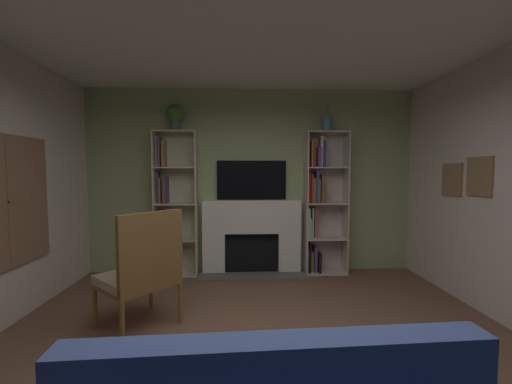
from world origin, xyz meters
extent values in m
cube|color=#9EB076|center=(0.00, 2.75, 1.40)|extent=(5.09, 0.06, 2.80)
cube|color=#90704D|center=(2.47, 1.19, 1.50)|extent=(0.03, 0.37, 0.43)
cube|color=#437250|center=(2.46, 1.19, 1.50)|extent=(0.01, 0.31, 0.37)
cube|color=#90704D|center=(2.47, 1.65, 1.45)|extent=(0.03, 0.36, 0.40)
cube|color=#4D6E98|center=(2.46, 1.65, 1.45)|extent=(0.01, 0.30, 0.34)
cube|color=#8B6247|center=(-2.47, 1.00, 1.25)|extent=(0.04, 1.27, 1.34)
cube|color=silver|center=(-2.45, 1.00, 1.25)|extent=(0.01, 1.17, 1.24)
cube|color=#8B6247|center=(-2.45, 1.00, 1.25)|extent=(0.01, 0.02, 1.24)
cube|color=#8B6247|center=(-2.45, 1.00, 1.25)|extent=(0.01, 1.17, 0.02)
cube|color=white|center=(-0.58, 2.62, 0.31)|extent=(0.33, 0.21, 0.61)
cube|color=white|center=(0.58, 2.62, 0.31)|extent=(0.33, 0.21, 0.61)
cube|color=white|center=(0.00, 2.62, 0.86)|extent=(1.48, 0.21, 0.50)
cube|color=black|center=(0.00, 2.68, 0.31)|extent=(0.82, 0.08, 0.61)
cube|color=#5A5751|center=(0.00, 2.36, 0.01)|extent=(1.58, 0.30, 0.03)
cube|color=black|center=(0.00, 2.69, 1.42)|extent=(1.05, 0.06, 0.60)
cube|color=beige|center=(-1.43, 2.56, 1.07)|extent=(0.02, 0.31, 2.14)
cube|color=beige|center=(-0.82, 2.56, 1.07)|extent=(0.02, 0.31, 2.14)
cube|color=beige|center=(-1.12, 2.71, 1.07)|extent=(0.63, 0.02, 2.14)
cube|color=beige|center=(-1.12, 2.56, 0.01)|extent=(0.59, 0.31, 0.02)
cube|color=#B0361B|center=(-1.40, 2.60, 0.24)|extent=(0.03, 0.20, 0.44)
cube|color=olive|center=(-1.35, 2.58, 0.18)|extent=(0.03, 0.25, 0.33)
cube|color=#2E744C|center=(-1.30, 2.60, 0.16)|extent=(0.04, 0.20, 0.29)
cube|color=beige|center=(-1.26, 2.57, 0.25)|extent=(0.04, 0.26, 0.46)
cube|color=olive|center=(-1.21, 2.58, 0.22)|extent=(0.04, 0.24, 0.41)
cube|color=#5E277D|center=(-1.17, 2.58, 0.19)|extent=(0.02, 0.25, 0.34)
cube|color=beige|center=(-1.12, 2.56, 0.54)|extent=(0.59, 0.31, 0.02)
cube|color=navy|center=(-1.39, 2.58, 0.70)|extent=(0.03, 0.24, 0.32)
cube|color=#50317C|center=(-1.35, 2.57, 0.75)|extent=(0.04, 0.26, 0.42)
cube|color=olive|center=(-1.30, 2.57, 0.71)|extent=(0.04, 0.26, 0.33)
cube|color=#32784E|center=(-1.26, 2.59, 0.69)|extent=(0.04, 0.22, 0.30)
cube|color=beige|center=(-1.21, 2.61, 0.73)|extent=(0.03, 0.19, 0.36)
cube|color=#34438D|center=(-1.17, 2.58, 0.71)|extent=(0.03, 0.24, 0.32)
cube|color=beige|center=(-1.12, 2.56, 1.07)|extent=(0.59, 0.31, 0.02)
cube|color=#4C3D71|center=(-1.40, 2.61, 1.32)|extent=(0.03, 0.18, 0.47)
cube|color=brown|center=(-1.36, 2.60, 1.27)|extent=(0.03, 0.21, 0.38)
cube|color=#A77B35|center=(-1.31, 2.60, 1.28)|extent=(0.02, 0.20, 0.39)
cube|color=#593B6D|center=(-1.27, 2.57, 1.27)|extent=(0.03, 0.26, 0.39)
cube|color=beige|center=(-1.12, 2.56, 1.61)|extent=(0.59, 0.31, 0.02)
cube|color=beige|center=(-1.40, 2.61, 1.84)|extent=(0.02, 0.19, 0.44)
cube|color=#603764|center=(-1.35, 2.58, 1.83)|extent=(0.04, 0.24, 0.43)
cube|color=olive|center=(-1.30, 2.60, 1.81)|extent=(0.04, 0.20, 0.39)
cube|color=beige|center=(-1.12, 2.56, 2.14)|extent=(0.59, 0.31, 0.02)
cube|color=beige|center=(0.82, 2.55, 1.07)|extent=(0.02, 0.33, 2.14)
cube|color=beige|center=(1.43, 2.55, 1.07)|extent=(0.02, 0.33, 2.14)
cube|color=beige|center=(1.12, 2.71, 1.07)|extent=(0.63, 0.02, 2.14)
cube|color=beige|center=(1.12, 2.55, 0.01)|extent=(0.59, 0.33, 0.02)
cube|color=navy|center=(0.85, 2.58, 0.20)|extent=(0.03, 0.24, 0.36)
cube|color=black|center=(0.88, 2.58, 0.24)|extent=(0.02, 0.24, 0.45)
cube|color=olive|center=(0.93, 2.61, 0.17)|extent=(0.04, 0.18, 0.30)
cube|color=#573E75|center=(0.97, 2.59, 0.21)|extent=(0.04, 0.21, 0.39)
cube|color=black|center=(1.03, 2.57, 0.17)|extent=(0.04, 0.26, 0.30)
cube|color=beige|center=(1.12, 2.55, 0.54)|extent=(0.59, 0.33, 0.02)
cube|color=silver|center=(0.85, 2.56, 0.77)|extent=(0.03, 0.28, 0.45)
cube|color=beige|center=(0.89, 2.60, 0.69)|extent=(0.03, 0.20, 0.29)
cube|color=beige|center=(0.93, 2.61, 0.77)|extent=(0.02, 0.19, 0.46)
cube|color=brown|center=(0.97, 2.60, 0.78)|extent=(0.04, 0.19, 0.46)
cube|color=beige|center=(1.12, 2.55, 1.07)|extent=(0.59, 0.33, 0.02)
cube|color=#B2231F|center=(0.86, 2.60, 1.30)|extent=(0.04, 0.21, 0.44)
cube|color=#AD2D28|center=(0.90, 2.59, 1.30)|extent=(0.03, 0.23, 0.43)
cube|color=olive|center=(0.94, 2.59, 1.27)|extent=(0.04, 0.22, 0.37)
cube|color=#334490|center=(0.98, 2.57, 1.32)|extent=(0.04, 0.25, 0.47)
cube|color=beige|center=(1.02, 2.61, 1.26)|extent=(0.02, 0.19, 0.36)
cube|color=brown|center=(1.05, 2.58, 1.29)|extent=(0.03, 0.24, 0.43)
cube|color=brown|center=(1.10, 2.60, 1.22)|extent=(0.04, 0.21, 0.28)
cube|color=beige|center=(1.12, 2.55, 1.61)|extent=(0.59, 0.33, 0.02)
cube|color=red|center=(0.85, 2.60, 1.81)|extent=(0.02, 0.19, 0.39)
cube|color=olive|center=(0.89, 2.57, 1.81)|extent=(0.02, 0.26, 0.39)
cube|color=#B23923|center=(0.94, 2.60, 1.81)|extent=(0.03, 0.21, 0.39)
cube|color=#603870|center=(0.99, 2.56, 1.76)|extent=(0.04, 0.28, 0.29)
cube|color=beige|center=(1.04, 2.60, 1.84)|extent=(0.04, 0.21, 0.45)
cube|color=#2E429A|center=(1.09, 2.60, 1.82)|extent=(0.03, 0.19, 0.40)
cube|color=beige|center=(1.12, 2.55, 2.14)|extent=(0.59, 0.33, 0.02)
cylinder|color=#53535A|center=(-1.12, 2.57, 2.22)|extent=(0.15, 0.15, 0.15)
sphere|color=#45742D|center=(-1.12, 2.57, 2.41)|extent=(0.26, 0.26, 0.26)
cylinder|color=teal|center=(1.12, 2.57, 2.26)|extent=(0.15, 0.15, 0.23)
cylinder|color=#4C7F3F|center=(1.16, 2.56, 2.46)|extent=(0.01, 0.01, 0.18)
sphere|color=#E26686|center=(1.16, 2.56, 2.55)|extent=(0.04, 0.04, 0.04)
cylinder|color=#4C7F3F|center=(1.13, 2.57, 2.45)|extent=(0.01, 0.01, 0.15)
sphere|color=#E26686|center=(1.13, 2.57, 2.53)|extent=(0.04, 0.04, 0.04)
cylinder|color=#4C7F3F|center=(1.09, 2.57, 2.43)|extent=(0.01, 0.01, 0.11)
sphere|color=#E26686|center=(1.09, 2.57, 2.48)|extent=(0.04, 0.04, 0.04)
cylinder|color=#4C7F3F|center=(1.13, 2.58, 2.46)|extent=(0.01, 0.01, 0.17)
sphere|color=#E26686|center=(1.13, 2.58, 2.54)|extent=(0.05, 0.05, 0.05)
cylinder|color=brown|center=(-1.20, 0.54, 0.23)|extent=(0.04, 0.04, 0.46)
cylinder|color=brown|center=(-0.78, 1.00, 0.23)|extent=(0.04, 0.04, 0.46)
cylinder|color=brown|center=(-1.59, 0.90, 0.23)|extent=(0.04, 0.04, 0.46)
cylinder|color=brown|center=(-1.18, 1.35, 0.23)|extent=(0.04, 0.04, 0.46)
cube|color=tan|center=(-1.19, 0.95, 0.50)|extent=(0.87, 0.88, 0.08)
cube|color=brown|center=(-1.19, 0.95, 0.44)|extent=(0.87, 0.88, 0.04)
cube|color=brown|center=(-1.00, 0.77, 0.82)|extent=(0.49, 0.53, 0.72)
camera|label=1|loc=(-0.14, -2.24, 1.56)|focal=22.55mm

